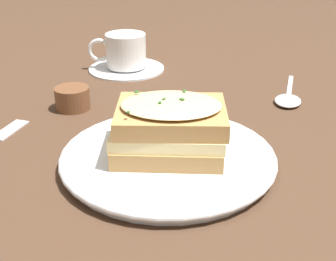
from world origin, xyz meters
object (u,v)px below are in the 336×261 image
object	(u,v)px
dinner_plate	(168,157)
teacup_with_saucer	(125,55)
sandwich	(169,128)
spoon	(288,99)
condiment_pot	(72,98)

from	to	relation	value
dinner_plate	teacup_with_saucer	size ratio (longest dim) A/B	1.80
dinner_plate	sandwich	size ratio (longest dim) A/B	1.92
spoon	condiment_pot	bearing A→B (deg)	20.67
sandwich	teacup_with_saucer	distance (m)	0.39
sandwich	spoon	xyz separation A→B (m)	(-0.18, -0.22, -0.05)
teacup_with_saucer	condiment_pot	world-z (taller)	teacup_with_saucer
teacup_with_saucer	spoon	bearing A→B (deg)	150.14
condiment_pot	spoon	bearing A→B (deg)	-170.52
spoon	teacup_with_saucer	bearing A→B (deg)	-15.03
dinner_plate	teacup_with_saucer	xyz separation A→B (m)	(0.11, -0.37, 0.02)
teacup_with_saucer	dinner_plate	bearing A→B (deg)	103.41
spoon	condiment_pot	world-z (taller)	condiment_pot
sandwich	spoon	bearing A→B (deg)	-128.66
dinner_plate	spoon	distance (m)	0.29
sandwich	teacup_with_saucer	size ratio (longest dim) A/B	0.94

